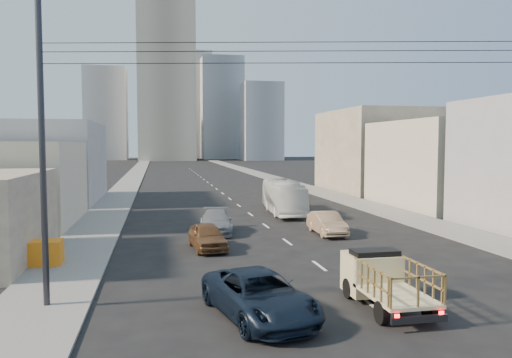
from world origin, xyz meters
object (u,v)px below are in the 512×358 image
object	(u,v)px
city_bus	(283,197)
sedan_grey	(216,222)
crate_stack	(42,253)
flatbed_pickup	(385,277)
navy_pickup	(259,295)
sedan_tan	(327,223)
sedan_brown	(207,236)
streetlamp_left	(45,127)

from	to	relation	value
city_bus	sedan_grey	bearing A→B (deg)	-124.00
city_bus	crate_stack	world-z (taller)	city_bus
city_bus	flatbed_pickup	bearing A→B (deg)	-91.16
city_bus	crate_stack	size ratio (longest dim) A/B	5.49
navy_pickup	sedan_tan	distance (m)	16.19
city_bus	sedan_brown	world-z (taller)	city_bus
navy_pickup	sedan_tan	size ratio (longest dim) A/B	1.26
navy_pickup	crate_stack	distance (m)	12.42
flatbed_pickup	streetlamp_left	world-z (taller)	streetlamp_left
flatbed_pickup	sedan_tan	world-z (taller)	flatbed_pickup
crate_stack	city_bus	bearing A→B (deg)	44.90
sedan_tan	sedan_grey	xyz separation A→B (m)	(-6.99, 1.90, 0.02)
navy_pickup	streetlamp_left	xyz separation A→B (m)	(-7.13, 2.45, 5.67)
sedan_grey	crate_stack	world-z (taller)	sedan_grey
sedan_brown	crate_stack	xyz separation A→B (m)	(-8.11, -2.48, -0.03)
navy_pickup	sedan_tan	xyz separation A→B (m)	(7.42, 14.38, -0.05)
city_bus	sedan_tan	size ratio (longest dim) A/B	2.26
crate_stack	streetlamp_left	bearing A→B (deg)	-75.88
city_bus	sedan_grey	xyz separation A→B (m)	(-6.70, -8.35, -0.64)
crate_stack	sedan_brown	bearing A→B (deg)	17.00
city_bus	sedan_grey	distance (m)	10.73
crate_stack	flatbed_pickup	bearing A→B (deg)	-32.83
city_bus	sedan_grey	world-z (taller)	city_bus
city_bus	sedan_tan	xyz separation A→B (m)	(0.29, -10.26, -0.66)
flatbed_pickup	sedan_brown	xyz separation A→B (m)	(-5.24, 11.09, -0.37)
navy_pickup	sedan_brown	distance (m)	11.33
sedan_grey	crate_stack	size ratio (longest dim) A/B	2.82
sedan_brown	sedan_tan	xyz separation A→B (m)	(8.05, 3.08, -0.00)
flatbed_pickup	city_bus	bearing A→B (deg)	84.12
streetlamp_left	flatbed_pickup	bearing A→B (deg)	-10.75
sedan_brown	streetlamp_left	bearing A→B (deg)	-131.58
sedan_brown	sedan_grey	size ratio (longest dim) A/B	0.84
navy_pickup	sedan_grey	distance (m)	16.29
flatbed_pickup	sedan_grey	world-z (taller)	flatbed_pickup
city_bus	navy_pickup	bearing A→B (deg)	-101.41
sedan_grey	city_bus	bearing A→B (deg)	57.56
sedan_tan	streetlamp_left	distance (m)	19.67
sedan_brown	streetlamp_left	size ratio (longest dim) A/B	0.35
sedan_tan	crate_stack	bearing A→B (deg)	-160.05
sedan_grey	sedan_brown	bearing A→B (deg)	-95.74
navy_pickup	crate_stack	size ratio (longest dim) A/B	3.07
navy_pickup	sedan_grey	bearing A→B (deg)	75.59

